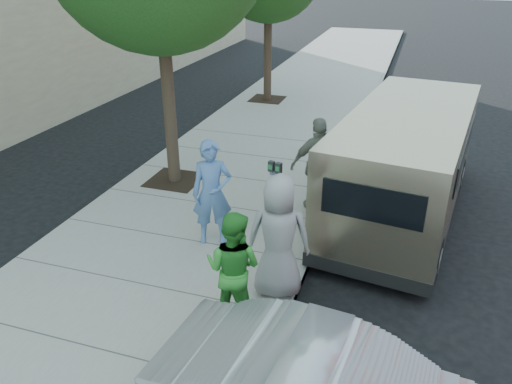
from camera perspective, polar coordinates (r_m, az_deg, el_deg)
ground at (r=9.33m, az=-3.02°, el=-7.07°), size 120.00×120.00×0.00m
sidewalk at (r=9.64m, az=-8.62°, el=-5.63°), size 5.00×60.00×0.15m
curb_face at (r=8.94m, az=5.72°, el=-8.19°), size 0.12×60.00×0.16m
parking_meter at (r=9.58m, az=2.16°, el=1.42°), size 0.29×0.16×1.32m
van at (r=10.53m, az=16.73°, el=3.31°), size 2.84×6.42×2.30m
person_officer at (r=8.99m, az=-5.05°, el=-0.13°), size 0.85×0.71×1.98m
person_green_shirt at (r=7.12m, az=-2.59°, el=-8.68°), size 0.90×0.73×1.76m
person_gray_shirt at (r=7.59m, az=2.61°, el=-5.18°), size 1.12×0.88×2.01m
person_striped_polo at (r=10.22m, az=7.17°, el=3.07°), size 1.26×0.95×1.98m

